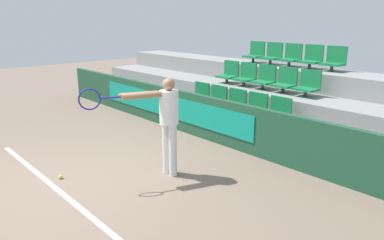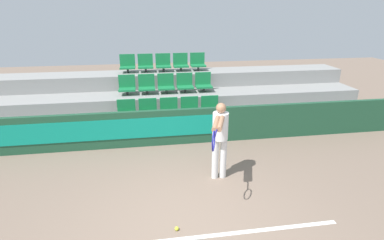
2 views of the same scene
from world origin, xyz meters
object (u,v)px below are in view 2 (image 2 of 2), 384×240
object	(u,v)px
stadium_chair_0	(126,112)
stadium_chair_10	(127,64)
stadium_chair_3	(190,108)
stadium_chair_12	(163,64)
tennis_ball	(177,229)
stadium_chair_8	(185,84)
stadium_chair_2	(169,110)
stadium_chair_14	(198,63)
stadium_chair_11	(146,64)
tennis_player	(220,135)
stadium_chair_1	(148,111)
stadium_chair_13	(181,63)
stadium_chair_5	(127,86)
stadium_chair_6	(147,85)
stadium_chair_4	(210,107)
stadium_chair_9	(203,83)
stadium_chair_7	(166,84)

from	to	relation	value
stadium_chair_0	stadium_chair_10	size ratio (longest dim) A/B	1.00
stadium_chair_3	stadium_chair_12	bearing A→B (deg)	105.55
stadium_chair_3	tennis_ball	distance (m)	4.01
stadium_chair_8	stadium_chair_10	xyz separation A→B (m)	(-1.70, 1.02, 0.44)
stadium_chair_2	stadium_chair_12	world-z (taller)	stadium_chair_12
stadium_chair_0	tennis_ball	distance (m)	4.04
stadium_chair_0	stadium_chair_3	bearing A→B (deg)	0.00
stadium_chair_12	stadium_chair_14	size ratio (longest dim) A/B	1.00
stadium_chair_0	stadium_chair_11	bearing A→B (deg)	74.45
tennis_player	stadium_chair_1	bearing A→B (deg)	137.11
stadium_chair_8	stadium_chair_13	size ratio (longest dim) A/B	1.00
stadium_chair_2	tennis_ball	bearing A→B (deg)	-93.24
stadium_chair_11	stadium_chair_13	distance (m)	1.13
stadium_chair_5	stadium_chair_10	world-z (taller)	stadium_chair_10
stadium_chair_2	stadium_chair_13	world-z (taller)	stadium_chair_13
stadium_chair_10	stadium_chair_6	bearing A→B (deg)	-60.90
stadium_chair_4	stadium_chair_12	world-z (taller)	stadium_chair_12
stadium_chair_4	stadium_chair_5	world-z (taller)	stadium_chair_5
tennis_ball	stadium_chair_4	bearing A→B (deg)	70.81
stadium_chair_4	stadium_chair_12	bearing A→B (deg)	119.10
stadium_chair_1	stadium_chair_5	distance (m)	1.24
tennis_player	tennis_ball	bearing A→B (deg)	-107.00
stadium_chair_6	tennis_player	world-z (taller)	tennis_player
stadium_chair_9	tennis_ball	size ratio (longest dim) A/B	8.46
stadium_chair_11	stadium_chair_9	bearing A→B (deg)	-30.92
stadium_chair_1	stadium_chair_5	world-z (taller)	stadium_chair_5
stadium_chair_1	stadium_chair_12	distance (m)	2.29
stadium_chair_6	tennis_player	bearing A→B (deg)	-69.28
stadium_chair_9	tennis_player	world-z (taller)	tennis_player
stadium_chair_3	tennis_player	xyz separation A→B (m)	(0.21, -2.52, 0.29)
stadium_chair_6	stadium_chair_8	bearing A→B (deg)	0.00
stadium_chair_4	stadium_chair_11	bearing A→B (deg)	129.86
stadium_chair_12	tennis_ball	size ratio (longest dim) A/B	8.46
stadium_chair_4	tennis_player	xyz separation A→B (m)	(-0.36, -2.52, 0.29)
stadium_chair_2	stadium_chair_13	bearing A→B (deg)	74.45
stadium_chair_5	stadium_chair_12	distance (m)	1.58
stadium_chair_1	stadium_chair_10	distance (m)	2.29
tennis_player	stadium_chair_3	bearing A→B (deg)	113.86
stadium_chair_4	stadium_chair_13	world-z (taller)	stadium_chair_13
stadium_chair_8	tennis_ball	xyz separation A→B (m)	(-0.79, -4.90, -1.10)
stadium_chair_0	stadium_chair_12	size ratio (longest dim) A/B	1.00
stadium_chair_14	stadium_chair_7	bearing A→B (deg)	-138.07
stadium_chair_1	stadium_chair_7	bearing A→B (deg)	60.90
tennis_ball	stadium_chair_7	bearing A→B (deg)	87.43
stadium_chair_7	stadium_chair_14	size ratio (longest dim) A/B	1.00
stadium_chair_14	tennis_ball	bearing A→B (deg)	-102.87
stadium_chair_5	stadium_chair_13	distance (m)	2.03
stadium_chair_3	stadium_chair_4	bearing A→B (deg)	0.00
stadium_chair_6	stadium_chair_11	xyz separation A→B (m)	(0.00, 1.02, 0.44)
stadium_chair_7	stadium_chair_4	bearing A→B (deg)	-41.93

